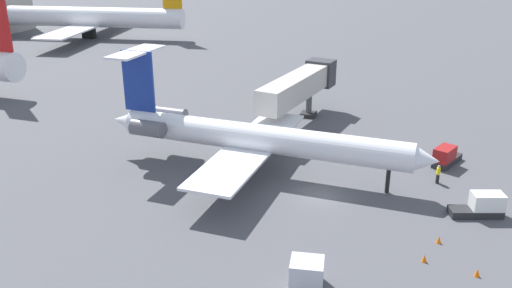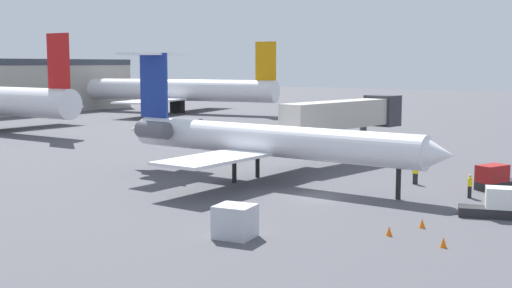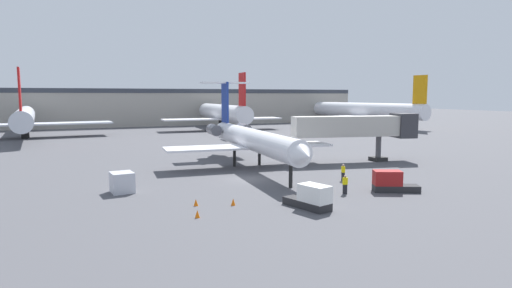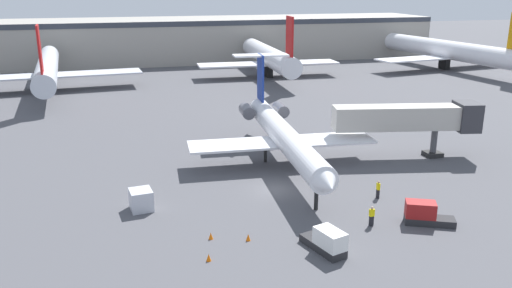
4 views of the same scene
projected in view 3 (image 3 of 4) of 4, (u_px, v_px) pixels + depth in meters
ground_plane at (249, 179)px, 44.16m from camera, size 400.00×400.00×0.10m
regional_jet at (249, 138)px, 51.29m from camera, size 20.38×30.86×10.47m
jet_bridge at (362, 127)px, 55.57m from camera, size 16.53×6.02×6.22m
ground_crew_marshaller at (343, 172)px, 43.21m from camera, size 0.33×0.44×1.69m
ground_crew_loader at (345, 184)px, 37.34m from camera, size 0.43×0.31×1.69m
baggage_tug_lead at (391, 182)px, 38.29m from camera, size 4.22×2.95×1.90m
baggage_tug_trailing at (311, 198)px, 32.47m from camera, size 2.48×4.23×1.90m
cargo_container_uld at (122, 182)px, 37.95m from camera, size 2.09×2.27×1.81m
traffic_cone_near at (233, 202)px, 33.55m from camera, size 0.36×0.36×0.55m
traffic_cone_mid at (196, 202)px, 33.40m from camera, size 0.36×0.36×0.55m
traffic_cone_far at (197, 214)px, 30.14m from camera, size 0.36×0.36×0.55m
terminal_building at (136, 107)px, 126.08m from camera, size 133.92×20.56×10.44m
parked_airliner_west_mid at (24, 118)px, 85.68m from camera, size 33.66×39.81×13.08m
parked_airliner_centre at (223, 113)px, 105.58m from camera, size 29.63×35.13×13.36m
parked_airliner_east_mid at (364, 110)px, 121.22m from camera, size 35.32×41.62×13.52m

